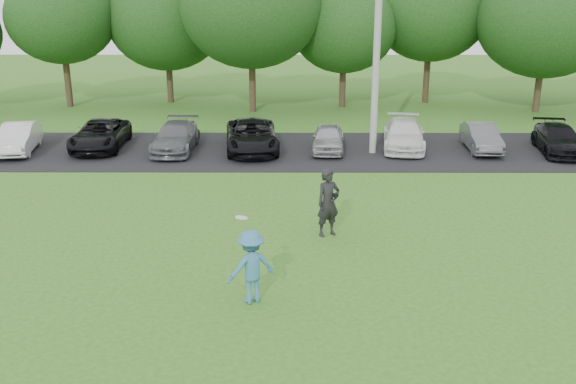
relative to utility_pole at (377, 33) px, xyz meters
name	(u,v)px	position (x,y,z in m)	size (l,w,h in m)	color
ground	(287,294)	(-3.48, -12.64, -4.87)	(100.00, 100.00, 0.00)	#2B681D
parking_lot	(289,150)	(-3.48, 0.36, -4.86)	(32.00, 6.50, 0.03)	black
utility_pole	(377,33)	(0.00, 0.00, 0.00)	(0.28, 0.28, 9.75)	#A1A19C
frisbee_player	(251,267)	(-4.27, -13.00, -4.03)	(1.26, 1.06, 2.08)	teal
camera_bystander	(328,203)	(-2.36, -9.05, -3.91)	(0.84, 0.74, 1.92)	black
parked_cars	(281,136)	(-3.81, 0.37, -4.26)	(30.91, 4.90, 1.26)	slate
tree_row	(317,18)	(-1.97, 10.12, 0.04)	(42.39, 9.85, 8.64)	#38281C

